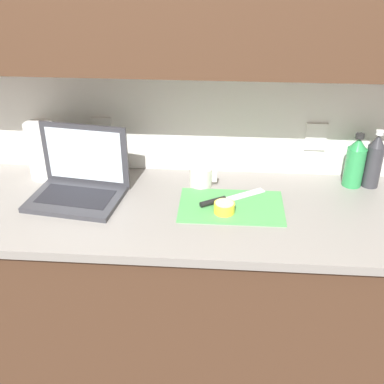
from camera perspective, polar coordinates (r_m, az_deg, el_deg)
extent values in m
plane|color=#564C47|center=(2.50, -4.40, -19.95)|extent=(12.00, 12.00, 0.00)
cube|color=white|center=(2.07, -4.38, 12.69)|extent=(5.20, 0.06, 2.60)
cube|color=white|center=(2.15, -10.63, 7.15)|extent=(0.09, 0.01, 0.12)
cube|color=white|center=(2.12, 14.49, 6.36)|extent=(0.09, 0.01, 0.12)
cube|color=#472D1E|center=(2.19, -4.84, -12.38)|extent=(2.24, 0.62, 0.88)
cube|color=gray|center=(1.91, -5.41, -2.11)|extent=(2.31, 0.66, 0.03)
cube|color=#333338|center=(1.98, -13.58, -0.77)|extent=(0.39, 0.31, 0.02)
cube|color=black|center=(1.97, -13.62, -0.50)|extent=(0.31, 0.19, 0.00)
cube|color=#333338|center=(2.02, -12.56, 4.34)|extent=(0.36, 0.06, 0.26)
cube|color=silver|center=(2.01, -12.63, 4.27)|extent=(0.32, 0.05, 0.22)
cube|color=#4C9E51|center=(1.89, 4.67, -1.70)|extent=(0.41, 0.26, 0.01)
cube|color=silver|center=(1.96, 6.21, -0.35)|extent=(0.18, 0.13, 0.00)
cylinder|color=black|center=(1.89, 2.49, -1.14)|extent=(0.10, 0.08, 0.02)
cylinder|color=yellow|center=(1.83, 3.85, -1.86)|extent=(0.08, 0.08, 0.04)
cylinder|color=#F4EAA3|center=(1.82, 3.87, -1.30)|extent=(0.07, 0.07, 0.00)
cylinder|color=#2D934C|center=(2.12, 18.67, 2.81)|extent=(0.08, 0.08, 0.17)
cone|color=#2D934C|center=(2.07, 19.14, 5.46)|extent=(0.07, 0.07, 0.05)
cylinder|color=black|center=(2.06, 19.29, 6.28)|extent=(0.04, 0.04, 0.02)
cylinder|color=#333338|center=(2.14, 20.65, 2.86)|extent=(0.07, 0.07, 0.18)
cone|color=#333338|center=(2.09, 21.20, 5.70)|extent=(0.06, 0.06, 0.05)
cylinder|color=white|center=(2.08, 21.38, 6.58)|extent=(0.03, 0.03, 0.02)
cylinder|color=silver|center=(2.02, 1.04, 1.81)|extent=(0.10, 0.10, 0.09)
cube|color=silver|center=(2.02, 2.68, 1.86)|extent=(0.02, 0.01, 0.05)
cylinder|color=white|center=(2.16, -17.41, 4.71)|extent=(0.12, 0.12, 0.25)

